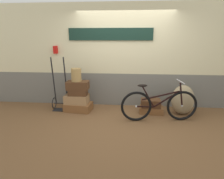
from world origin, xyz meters
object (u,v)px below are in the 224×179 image
at_px(suitcase_5, 151,103).
at_px(suitcase_1, 77,99).
at_px(wicker_basket, 76,75).
at_px(suitcase_0, 78,107).
at_px(suitcase_4, 151,110).
at_px(suitcase_2, 78,92).
at_px(burlap_sack, 183,100).
at_px(bicycle, 159,105).
at_px(suitcase_3, 78,85).
at_px(luggage_trolley, 61,97).

bearing_deg(suitcase_5, suitcase_1, 178.87).
bearing_deg(wicker_basket, suitcase_0, -11.98).
distance_m(suitcase_4, wicker_basket, 2.07).
relative_size(suitcase_2, suitcase_5, 0.98).
distance_m(burlap_sack, bicycle, 0.79).
distance_m(suitcase_2, suitcase_3, 0.18).
xyz_separation_m(suitcase_3, luggage_trolley, (-0.50, 0.07, -0.36)).
height_order(suitcase_1, burlap_sack, burlap_sack).
xyz_separation_m(burlap_sack, bicycle, (-0.64, -0.47, 0.00)).
distance_m(suitcase_0, bicycle, 2.05).
height_order(suitcase_4, luggage_trolley, luggage_trolley).
height_order(suitcase_1, bicycle, bicycle).
xyz_separation_m(suitcase_2, bicycle, (1.97, -0.44, -0.13)).
distance_m(suitcase_0, suitcase_4, 1.87).
xyz_separation_m(suitcase_2, wicker_basket, (-0.03, 0.02, 0.44)).
bearing_deg(suitcase_5, suitcase_4, 22.63).
bearing_deg(suitcase_1, bicycle, -10.71).
bearing_deg(suitcase_1, suitcase_0, 4.21).
bearing_deg(suitcase_5, wicker_basket, 178.71).
relative_size(wicker_basket, burlap_sack, 0.44).
bearing_deg(suitcase_3, burlap_sack, -1.91).
distance_m(suitcase_3, luggage_trolley, 0.62).
xyz_separation_m(suitcase_4, luggage_trolley, (-2.36, 0.08, 0.24)).
relative_size(suitcase_4, bicycle, 0.34).
bearing_deg(suitcase_3, bicycle, -15.20).
bearing_deg(suitcase_4, bicycle, -70.32).
relative_size(suitcase_0, suitcase_3, 1.23).
xyz_separation_m(suitcase_0, wicker_basket, (-0.02, 0.00, 0.84)).
bearing_deg(suitcase_0, suitcase_1, -171.22).
distance_m(wicker_basket, burlap_sack, 2.70).
xyz_separation_m(suitcase_4, wicker_basket, (-1.89, 0.00, 0.86)).
relative_size(suitcase_0, suitcase_2, 1.47).
distance_m(suitcase_0, suitcase_2, 0.40).
xyz_separation_m(suitcase_3, burlap_sack, (2.61, 0.00, -0.31)).
bearing_deg(wicker_basket, suitcase_5, -0.45).
xyz_separation_m(suitcase_5, luggage_trolley, (-2.34, 0.09, 0.06)).
height_order(suitcase_0, bicycle, bicycle).
distance_m(suitcase_0, wicker_basket, 0.84).
bearing_deg(suitcase_0, suitcase_4, 6.68).
xyz_separation_m(suitcase_1, suitcase_3, (0.04, 0.01, 0.36)).
height_order(suitcase_0, burlap_sack, burlap_sack).
xyz_separation_m(suitcase_3, suitcase_5, (1.84, -0.02, -0.42)).
bearing_deg(burlap_sack, suitcase_2, -179.47).
relative_size(suitcase_1, luggage_trolley, 0.42).
bearing_deg(suitcase_5, luggage_trolley, 176.97).
bearing_deg(luggage_trolley, suitcase_5, -2.19).
relative_size(suitcase_1, suitcase_4, 1.01).
relative_size(suitcase_4, suitcase_5, 1.25).
xyz_separation_m(suitcase_0, bicycle, (1.98, -0.46, 0.27)).
bearing_deg(suitcase_2, suitcase_0, 125.73).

